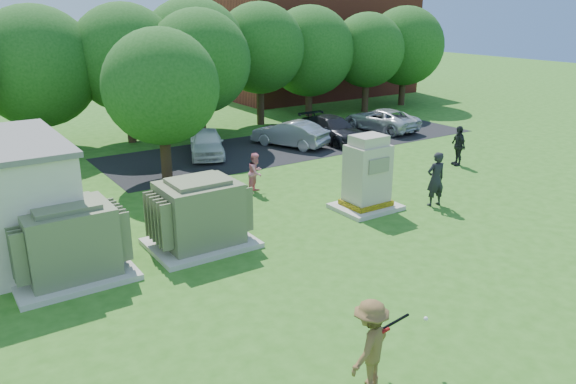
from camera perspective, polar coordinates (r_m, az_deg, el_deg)
ground at (r=15.06m, az=8.60°, el=-8.73°), size 120.00×120.00×0.00m
brick_building at (r=45.83m, az=2.79°, el=14.90°), size 15.00×8.00×8.00m
parking_strip at (r=29.17m, az=1.04°, el=4.93°), size 20.00×6.00×0.01m
transformer_left at (r=15.66m, az=-21.35°, el=-4.86°), size 3.00×2.40×2.07m
transformer_right at (r=16.70m, az=-8.98°, el=-2.32°), size 3.00×2.40×2.07m
generator_cabinet at (r=19.64m, az=8.04°, el=1.48°), size 2.17×1.78×2.65m
picnic_table at (r=19.99m, az=-7.24°, el=-0.35°), size 1.63×1.22×0.70m
batter at (r=10.77m, az=8.33°, el=-15.15°), size 1.34×1.07×1.81m
person_by_generator at (r=20.50m, az=14.77°, el=1.27°), size 0.79×0.59×1.97m
person_at_picnic at (r=21.42m, az=-3.29°, el=1.98°), size 0.94×0.89×1.53m
person_walking_right at (r=26.15m, az=16.91°, el=4.53°), size 0.79×1.13×1.78m
car_white at (r=26.89m, az=-8.26°, el=4.97°), size 2.89×4.08×1.29m
car_silver_a at (r=28.51m, az=0.20°, el=5.95°), size 2.84×4.19×1.31m
car_dark at (r=29.66m, az=4.61°, el=6.37°), size 1.92×4.51×1.30m
car_silver_b at (r=32.64m, az=9.43°, el=7.27°), size 2.58×4.75×1.26m
batting_equipment at (r=11.01m, az=11.10°, el=-12.98°), size 1.34×0.25×0.27m
tree_row at (r=30.44m, az=-12.89°, el=12.97°), size 41.30×13.30×7.30m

